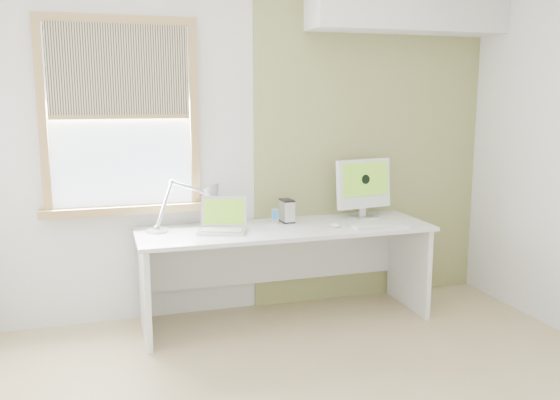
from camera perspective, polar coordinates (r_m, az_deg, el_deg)
name	(u,v)px	position (r m, az deg, el deg)	size (l,w,h in m)	color
room	(341,176)	(2.99, 5.92, 2.29)	(4.04, 3.54, 2.64)	tan
accent_wall	(370,144)	(4.98, 8.74, 5.33)	(2.00, 0.02, 2.60)	#818C52
soffit	(407,5)	(4.95, 12.18, 17.96)	(1.60, 0.40, 0.42)	white
window	(121,118)	(4.45, -15.14, 7.70)	(1.20, 0.14, 1.42)	#A78047
desk	(283,250)	(4.52, 0.30, -4.88)	(2.20, 0.70, 0.73)	white
desk_lamp	(203,201)	(4.46, -7.46, -0.05)	(0.67, 0.35, 0.37)	#BABCBF
laptop	(223,223)	(4.31, -5.54, -2.20)	(0.41, 0.37, 0.24)	#BABCBF
phone_dock	(275,219)	(4.53, -0.50, -1.88)	(0.06, 0.06, 0.12)	#BABCBF
external_drive	(287,211)	(4.57, 0.67, -1.06)	(0.09, 0.14, 0.18)	#BABCBF
imac	(364,185)	(4.78, 8.08, 1.45)	(0.49, 0.19, 0.47)	#BABCBF
keyboard	(381,226)	(4.47, 9.71, -2.51)	(0.43, 0.14, 0.02)	white
mouse	(336,225)	(4.44, 5.39, -2.43)	(0.06, 0.10, 0.03)	white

